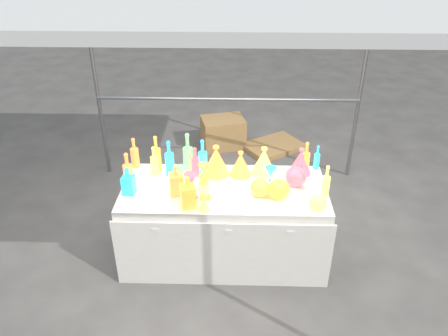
{
  "coord_description": "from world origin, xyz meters",
  "views": [
    {
      "loc": [
        0.09,
        -3.22,
        2.84
      ],
      "look_at": [
        0.0,
        0.0,
        0.95
      ],
      "focal_mm": 35.0,
      "sensor_mm": 36.0,
      "label": 1
    }
  ],
  "objects_px": {
    "bottle_0": "(134,152)",
    "globe_0": "(260,189)",
    "decanter_0": "(176,180)",
    "lampshade_0": "(216,160)",
    "hourglass_0": "(205,187)",
    "display_table": "(224,222)",
    "cardboard_box_closed": "(223,132)"
  },
  "relations": [
    {
      "from": "hourglass_0",
      "to": "lampshade_0",
      "type": "distance_m",
      "value": 0.4
    },
    {
      "from": "bottle_0",
      "to": "lampshade_0",
      "type": "xyz_separation_m",
      "value": [
        0.77,
        -0.12,
        -0.0
      ]
    },
    {
      "from": "hourglass_0",
      "to": "globe_0",
      "type": "distance_m",
      "value": 0.47
    },
    {
      "from": "cardboard_box_closed",
      "to": "bottle_0",
      "type": "relative_size",
      "value": 1.9
    },
    {
      "from": "hourglass_0",
      "to": "bottle_0",
      "type": "bearing_deg",
      "value": 143.68
    },
    {
      "from": "decanter_0",
      "to": "lampshade_0",
      "type": "relative_size",
      "value": 0.96
    },
    {
      "from": "display_table",
      "to": "globe_0",
      "type": "bearing_deg",
      "value": -18.37
    },
    {
      "from": "globe_0",
      "to": "decanter_0",
      "type": "bearing_deg",
      "value": 179.71
    },
    {
      "from": "bottle_0",
      "to": "hourglass_0",
      "type": "bearing_deg",
      "value": -36.32
    },
    {
      "from": "cardboard_box_closed",
      "to": "globe_0",
      "type": "distance_m",
      "value": 2.46
    },
    {
      "from": "decanter_0",
      "to": "lampshade_0",
      "type": "height_order",
      "value": "lampshade_0"
    },
    {
      "from": "display_table",
      "to": "bottle_0",
      "type": "distance_m",
      "value": 1.06
    },
    {
      "from": "display_table",
      "to": "bottle_0",
      "type": "relative_size",
      "value": 6.14
    },
    {
      "from": "globe_0",
      "to": "lampshade_0",
      "type": "relative_size",
      "value": 0.59
    },
    {
      "from": "cardboard_box_closed",
      "to": "hourglass_0",
      "type": "distance_m",
      "value": 2.49
    },
    {
      "from": "display_table",
      "to": "globe_0",
      "type": "relative_size",
      "value": 10.75
    },
    {
      "from": "decanter_0",
      "to": "globe_0",
      "type": "relative_size",
      "value": 1.63
    },
    {
      "from": "bottle_0",
      "to": "globe_0",
      "type": "height_order",
      "value": "bottle_0"
    },
    {
      "from": "lampshade_0",
      "to": "decanter_0",
      "type": "bearing_deg",
      "value": -126.77
    },
    {
      "from": "display_table",
      "to": "lampshade_0",
      "type": "distance_m",
      "value": 0.58
    },
    {
      "from": "cardboard_box_closed",
      "to": "globe_0",
      "type": "bearing_deg",
      "value": -95.16
    },
    {
      "from": "bottle_0",
      "to": "hourglass_0",
      "type": "relative_size",
      "value": 1.37
    },
    {
      "from": "hourglass_0",
      "to": "lampshade_0",
      "type": "relative_size",
      "value": 0.75
    },
    {
      "from": "cardboard_box_closed",
      "to": "bottle_0",
      "type": "distance_m",
      "value": 2.15
    },
    {
      "from": "display_table",
      "to": "cardboard_box_closed",
      "type": "distance_m",
      "value": 2.25
    },
    {
      "from": "decanter_0",
      "to": "lampshade_0",
      "type": "distance_m",
      "value": 0.47
    },
    {
      "from": "bottle_0",
      "to": "decanter_0",
      "type": "xyz_separation_m",
      "value": [
        0.45,
        -0.46,
        -0.01
      ]
    },
    {
      "from": "display_table",
      "to": "hourglass_0",
      "type": "distance_m",
      "value": 0.53
    },
    {
      "from": "cardboard_box_closed",
      "to": "globe_0",
      "type": "relative_size",
      "value": 3.32
    },
    {
      "from": "bottle_0",
      "to": "globe_0",
      "type": "relative_size",
      "value": 1.75
    },
    {
      "from": "lampshade_0",
      "to": "hourglass_0",
      "type": "bearing_deg",
      "value": -94.18
    },
    {
      "from": "decanter_0",
      "to": "hourglass_0",
      "type": "relative_size",
      "value": 1.28
    }
  ]
}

